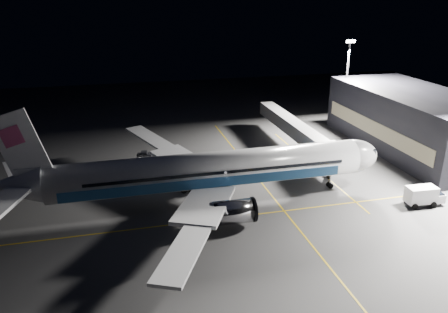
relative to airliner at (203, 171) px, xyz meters
The scene contains 13 objects.
ground 5.27m from the airliner, ahead, with size 200.00×200.00×0.00m, color #4C4C4F.
guide_line_main 12.22m from the airliner, ahead, with size 0.25×80.00×0.01m, color gold.
guide_line_cross 7.99m from the airliner, 79.83° to the right, with size 70.00×0.25×0.01m, color gold.
guide_line_side 25.67m from the airliner, 23.43° to the left, with size 0.25×40.00×0.01m, color gold.
airliner is the anchor object (origin of this frame).
terminal 49.10m from the airliner, 16.57° to the left, with size 18.12×40.00×12.00m.
jet_bridge 29.31m from the airliner, 38.04° to the left, with size 3.60×34.40×6.30m.
floodlight_mast_north 52.56m from the airliner, 37.91° to the left, with size 2.40×0.68×20.70m.
service_truck 34.16m from the airliner, 15.78° to the right, with size 6.03×2.90×3.01m.
baggage_tug 21.85m from the airliner, 110.98° to the left, with size 3.10×2.66×2.01m.
safety_cone_a 8.28m from the airliner, 36.76° to the left, with size 0.38×0.38×0.57m, color #E44209.
safety_cone_b 9.48m from the airliner, 47.33° to the left, with size 0.37×0.37×0.55m, color #E44209.
safety_cone_c 12.21m from the airliner, 110.76° to the left, with size 0.44×0.44×0.65m, color #E44209.
Camera 1 is at (-13.02, -60.51, 30.91)m, focal length 35.00 mm.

